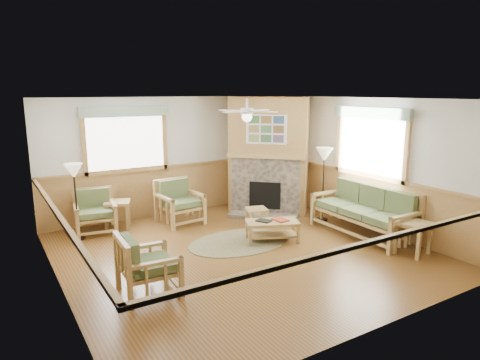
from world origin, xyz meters
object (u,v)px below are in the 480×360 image
armchair_back_right (180,202)px  coffee_table (272,231)px  armchair_back_left (95,212)px  end_table_sofa (413,238)px  end_table_chairs (118,214)px  footstool (257,216)px  armchair_left (148,264)px  floor_lamp_left (76,202)px  floor_lamp_right (323,184)px  sofa (363,211)px

armchair_back_right → coffee_table: bearing=-67.2°
armchair_back_left → coffee_table: size_ratio=0.88×
armchair_back_left → end_table_sofa: size_ratio=1.49×
end_table_chairs → footstool: 2.94m
armchair_left → footstool: 3.60m
coffee_table → floor_lamp_left: bearing=171.3°
armchair_left → end_table_chairs: 3.25m
armchair_back_right → floor_lamp_left: (-2.11, 0.08, 0.28)m
end_table_chairs → footstool: (2.60, -1.36, -0.11)m
armchair_left → floor_lamp_left: size_ratio=0.58×
armchair_left → end_table_chairs: armchair_left is taller
armchair_back_right → end_table_sofa: armchair_back_right is taller
footstool → floor_lamp_right: bearing=-18.8°
sofa → end_table_sofa: 1.20m
floor_lamp_left → floor_lamp_right: 5.13m
sofa → end_table_chairs: (-4.03, 3.01, -0.20)m
coffee_table → floor_lamp_left: (-3.15, 2.05, 0.55)m
armchair_left → end_table_sofa: armchair_left is taller
armchair_back_right → end_table_chairs: bearing=157.0°
sofa → armchair_back_left: sofa is taller
armchair_back_right → floor_lamp_right: bearing=-32.8°
end_table_chairs → sofa: bearing=-36.8°
armchair_back_left → footstool: size_ratio=2.10×
armchair_back_left → coffee_table: 3.59m
floor_lamp_right → sofa: bearing=-90.0°
coffee_table → end_table_chairs: bearing=158.4°
armchair_back_left → coffee_table: bearing=-31.2°
coffee_table → end_table_sofa: size_ratio=1.69×
end_table_chairs → end_table_sofa: bearing=-46.3°
armchair_left → end_table_chairs: bearing=-5.1°
armchair_back_left → armchair_back_right: (1.72, -0.30, 0.03)m
sofa → floor_lamp_left: size_ratio=1.43×
end_table_sofa → floor_lamp_left: 6.25m
end_table_sofa → floor_lamp_right: floor_lamp_right is taller
armchair_back_right → armchair_left: (-1.72, -2.81, -0.03)m
sofa → footstool: (-1.43, 1.65, -0.31)m
armchair_left → floor_lamp_right: bearing=-69.9°
armchair_left → end_table_chairs: size_ratio=1.52×
armchair_back_left → armchair_back_right: bearing=-1.9°
coffee_table → footstool: (0.31, 1.00, -0.02)m
sofa → armchair_left: bearing=-86.7°
footstool → armchair_back_right: bearing=144.6°
armchair_back_left → floor_lamp_right: bearing=-13.1°
sofa → footstool: size_ratio=5.12×
armchair_back_right → end_table_sofa: 4.70m
sofa → end_table_sofa: bearing=-0.2°
sofa → end_table_chairs: size_ratio=3.71×
armchair_left → footstool: (3.08, 1.85, -0.26)m
armchair_back_right → end_table_chairs: armchair_back_right is taller
armchair_left → floor_lamp_left: 2.94m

